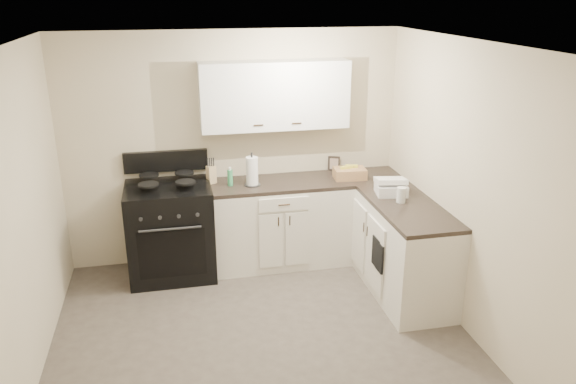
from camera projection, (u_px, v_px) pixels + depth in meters
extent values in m
plane|color=#473F38|center=(264.00, 343.00, 4.84)|extent=(3.60, 3.60, 0.00)
plane|color=white|center=(259.00, 45.00, 3.99)|extent=(3.60, 3.60, 0.00)
plane|color=beige|center=(234.00, 149.00, 6.07)|extent=(3.60, 0.00, 3.60)
plane|color=beige|center=(470.00, 192.00, 4.77)|extent=(0.00, 3.60, 3.60)
plane|color=beige|center=(17.00, 228.00, 4.06)|extent=(0.00, 3.60, 3.60)
plane|color=beige|center=(323.00, 340.00, 2.76)|extent=(3.60, 0.00, 3.60)
cube|color=silver|center=(278.00, 224.00, 6.15)|extent=(1.55, 0.60, 0.90)
cube|color=silver|center=(393.00, 240.00, 5.76)|extent=(0.60, 1.90, 0.90)
cube|color=black|center=(278.00, 184.00, 5.99)|extent=(1.55, 0.60, 0.04)
cube|color=black|center=(396.00, 197.00, 5.60)|extent=(0.60, 1.90, 0.04)
cube|color=white|center=(275.00, 95.00, 5.81)|extent=(1.55, 0.30, 0.70)
cube|color=black|center=(171.00, 233.00, 5.89)|extent=(0.87, 0.75, 1.06)
cube|color=#D0B280|center=(211.00, 175.00, 5.91)|extent=(0.11, 0.11, 0.19)
cylinder|color=white|center=(252.00, 171.00, 5.83)|extent=(0.16, 0.16, 0.30)
cylinder|color=#3B9B5E|center=(230.00, 178.00, 5.84)|extent=(0.06, 0.06, 0.17)
cube|color=black|center=(334.00, 163.00, 6.33)|extent=(0.14, 0.09, 0.17)
cube|color=tan|center=(350.00, 173.00, 6.07)|extent=(0.35, 0.25, 0.11)
cube|color=white|center=(391.00, 189.00, 5.61)|extent=(0.34, 0.32, 0.11)
cylinder|color=silver|center=(401.00, 195.00, 5.39)|extent=(0.11, 0.11, 0.15)
cube|color=black|center=(379.00, 257.00, 5.27)|extent=(0.02, 0.16, 0.28)
cube|color=black|center=(376.00, 252.00, 5.35)|extent=(0.02, 0.17, 0.29)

